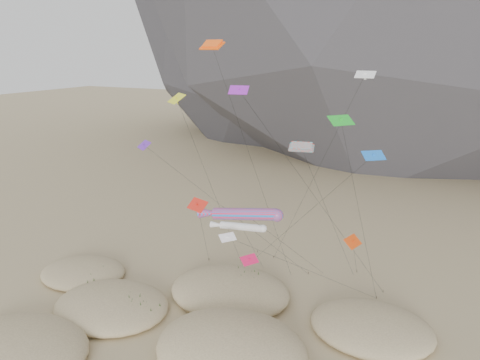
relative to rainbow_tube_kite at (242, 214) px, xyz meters
name	(u,v)px	position (x,y,z in m)	size (l,w,h in m)	color
dunes	(189,341)	(-3.25, -5.21, -12.09)	(50.18, 36.15, 4.52)	#CCB789
dune_grass	(198,342)	(-2.23, -5.14, -11.96)	(40.12, 28.68, 1.53)	black
kite_stakes	(298,270)	(0.84, 15.11, -12.65)	(23.41, 5.84, 0.30)	#3F2D1E
rainbow_tube_kite	(242,214)	(0.00, 0.00, 0.00)	(8.78, 17.14, 13.78)	#FF1A3F
white_tube_kite	(239,227)	(-1.68, 2.81, -2.61)	(6.53, 11.62, 10.84)	silver
orange_parafoil	(213,48)	(-5.18, 3.93, 15.62)	(7.15, 10.89, 29.27)	#FF540D
multi_parafoil	(302,149)	(4.58, 4.02, 6.18)	(4.44, 14.26, 19.67)	#FF2C1A
delta_kites	(259,158)	(0.47, 2.85, 5.09)	(28.52, 23.46, 26.33)	silver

